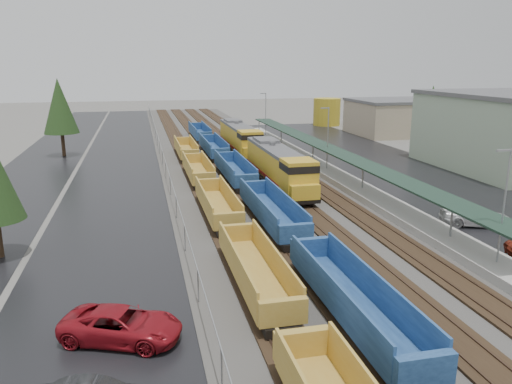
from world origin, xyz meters
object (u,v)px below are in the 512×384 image
at_px(locomotive_lead, 279,166).
at_px(well_string_blue, 271,211).
at_px(storage_tank, 327,112).
at_px(parked_car_west_c, 122,325).
at_px(locomotive_trail, 240,138).
at_px(well_string_yellow, 233,232).
at_px(parked_car_east_c, 475,216).

xyz_separation_m(locomotive_lead, well_string_blue, (-4.00, -12.00, -1.22)).
xyz_separation_m(storage_tank, parked_car_west_c, (-40.65, -79.18, -2.07)).
xyz_separation_m(well_string_blue, storage_tank, (29.13, 63.54, 1.73)).
relative_size(locomotive_trail, well_string_yellow, 0.23).
height_order(storage_tank, parked_car_west_c, storage_tank).
relative_size(well_string_yellow, storage_tank, 14.80).
relative_size(locomotive_trail, parked_car_west_c, 3.38).
bearing_deg(parked_car_west_c, storage_tank, -5.16).
relative_size(well_string_blue, storage_tank, 19.58).
xyz_separation_m(well_string_yellow, well_string_blue, (4.00, 4.21, 0.04)).
height_order(well_string_yellow, parked_car_west_c, well_string_yellow).
distance_m(storage_tank, parked_car_west_c, 89.03).
xyz_separation_m(locomotive_trail, storage_tank, (25.13, 30.54, 0.51)).
xyz_separation_m(locomotive_lead, locomotive_trail, (0.00, 21.00, 0.00)).
distance_m(well_string_yellow, parked_car_east_c, 20.25).
relative_size(locomotive_lead, storage_tank, 3.40).
height_order(locomotive_lead, well_string_blue, locomotive_lead).
xyz_separation_m(parked_car_west_c, parked_car_east_c, (27.77, 11.60, 0.02)).
height_order(well_string_yellow, storage_tank, storage_tank).
height_order(well_string_yellow, parked_car_east_c, well_string_yellow).
bearing_deg(parked_car_east_c, well_string_blue, 96.58).
bearing_deg(locomotive_lead, well_string_blue, -108.44).
relative_size(locomotive_lead, parked_car_east_c, 3.46).
xyz_separation_m(locomotive_lead, parked_car_east_c, (12.25, -16.04, -1.54)).
bearing_deg(locomotive_lead, storage_tank, 64.01).
relative_size(well_string_yellow, parked_car_east_c, 15.09).
bearing_deg(parked_car_east_c, locomotive_lead, 57.92).
bearing_deg(well_string_blue, parked_car_east_c, -13.97).
bearing_deg(parked_car_east_c, storage_tank, 9.76).
bearing_deg(well_string_yellow, locomotive_trail, 77.87).
xyz_separation_m(locomotive_lead, storage_tank, (25.13, 51.54, 0.51)).
bearing_deg(well_string_blue, storage_tank, 65.37).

